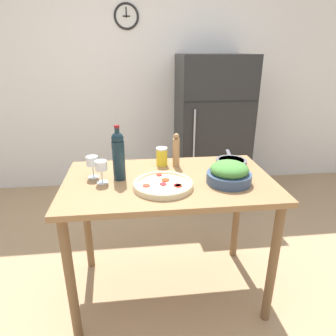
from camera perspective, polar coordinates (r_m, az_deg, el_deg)
ground_plane at (r=2.38m, az=0.12°, el=-21.94°), size 14.00×14.00×0.00m
wall_back at (r=3.73m, az=-3.62°, el=16.28°), size 6.40×0.08×2.60m
refrigerator at (r=3.54m, az=8.31°, el=7.63°), size 0.79×0.69×1.60m
prep_counter at (r=1.94m, az=0.13°, el=-5.30°), size 1.31×0.78×0.88m
wine_bottle at (r=1.86m, az=-9.42°, el=2.52°), size 0.08×0.08×0.35m
wine_glass_near at (r=1.84m, az=-12.61°, el=0.19°), size 0.07×0.07×0.14m
wine_glass_far at (r=1.94m, az=-14.24°, el=1.07°), size 0.07×0.07×0.14m
pepper_mill at (r=2.06m, az=1.56°, el=3.35°), size 0.05×0.05×0.24m
salad_bowl at (r=1.85m, az=11.57°, el=-1.00°), size 0.27×0.27×0.14m
homemade_pizza at (r=1.77m, az=-0.93°, el=-3.17°), size 0.36×0.36×0.04m
salt_canister at (r=2.10m, az=-1.20°, el=2.21°), size 0.08×0.08×0.13m
cast_iron_skillet at (r=2.16m, az=11.95°, el=1.11°), size 0.22×0.34×0.04m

